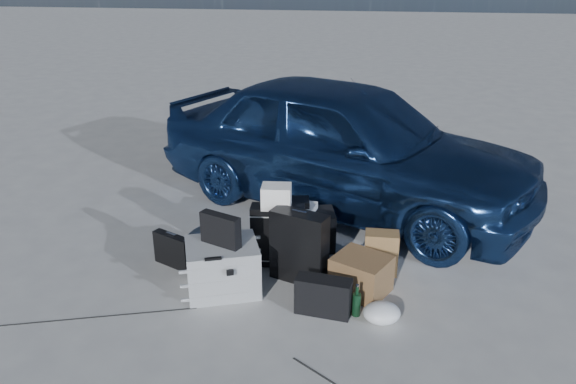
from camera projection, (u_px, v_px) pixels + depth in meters
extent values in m
plane|color=#B8B8B3|center=(278.00, 300.00, 4.86)|extent=(60.00, 60.00, 0.00)
imported|color=navy|center=(344.00, 143.00, 6.50)|extent=(4.81, 3.50, 1.52)
cube|color=#9FA2A5|center=(223.00, 267.00, 4.94)|extent=(0.76, 0.69, 0.45)
cube|color=black|center=(221.00, 230.00, 4.80)|extent=(0.38, 0.23, 0.28)
cube|color=black|center=(173.00, 250.00, 5.36)|extent=(0.42, 0.26, 0.33)
cube|color=black|center=(299.00, 247.00, 5.05)|extent=(0.55, 0.36, 0.67)
cube|color=black|center=(278.00, 235.00, 5.34)|extent=(0.52, 0.22, 0.61)
cube|color=white|center=(276.00, 196.00, 5.16)|extent=(0.29, 0.24, 0.21)
cube|color=black|center=(295.00, 230.00, 5.67)|extent=(0.85, 0.51, 0.40)
cube|color=white|center=(294.00, 208.00, 5.60)|extent=(0.46, 0.38, 0.07)
cube|color=black|center=(295.00, 202.00, 5.57)|extent=(0.31, 0.25, 0.06)
cube|color=olive|center=(381.00, 253.00, 5.22)|extent=(0.31, 0.19, 0.41)
cube|color=brown|center=(361.00, 275.00, 4.93)|extent=(0.58, 0.56, 0.34)
ellipsoid|color=white|center=(382.00, 313.00, 4.54)|extent=(0.36, 0.33, 0.17)
cube|color=black|center=(323.00, 296.00, 4.63)|extent=(0.48, 0.23, 0.32)
cylinder|color=black|center=(357.00, 301.00, 4.61)|extent=(0.09, 0.09, 0.28)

